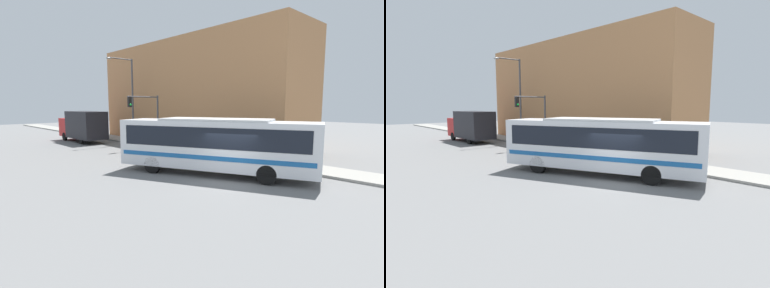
% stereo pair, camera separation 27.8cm
% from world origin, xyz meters
% --- Properties ---
extents(ground_plane, '(120.00, 120.00, 0.00)m').
position_xyz_m(ground_plane, '(0.00, 0.00, 0.00)').
color(ground_plane, slate).
extents(sidewalk, '(2.61, 70.00, 0.15)m').
position_xyz_m(sidewalk, '(5.81, 20.00, 0.08)').
color(sidewalk, gray).
rests_on(sidewalk, ground_plane).
extents(building_facade, '(6.00, 24.76, 10.37)m').
position_xyz_m(building_facade, '(10.11, 13.38, 5.18)').
color(building_facade, '#B27A4C').
rests_on(building_facade, ground_plane).
extents(city_bus, '(6.76, 11.35, 3.20)m').
position_xyz_m(city_bus, '(0.79, 1.70, 1.85)').
color(city_bus, silver).
rests_on(city_bus, ground_plane).
extents(delivery_truck, '(2.38, 7.37, 3.28)m').
position_xyz_m(delivery_truck, '(1.87, 21.78, 1.77)').
color(delivery_truck, black).
rests_on(delivery_truck, ground_plane).
extents(fire_hydrant, '(0.26, 0.36, 0.76)m').
position_xyz_m(fire_hydrant, '(5.10, 2.47, 0.53)').
color(fire_hydrant, '#999999').
rests_on(fire_hydrant, sidewalk).
extents(traffic_light_pole, '(3.28, 0.35, 4.67)m').
position_xyz_m(traffic_light_pole, '(4.05, 12.96, 3.40)').
color(traffic_light_pole, '#47474C').
rests_on(traffic_light_pole, sidewalk).
extents(parking_meter, '(0.14, 0.14, 1.23)m').
position_xyz_m(parking_meter, '(5.10, 9.78, 0.99)').
color(parking_meter, '#47474C').
rests_on(parking_meter, sidewalk).
extents(street_lamp, '(2.95, 0.28, 8.44)m').
position_xyz_m(street_lamp, '(4.99, 17.33, 5.12)').
color(street_lamp, '#47474C').
rests_on(street_lamp, sidewalk).
extents(pedestrian_near_corner, '(0.34, 0.34, 1.82)m').
position_xyz_m(pedestrian_near_corner, '(5.71, 10.81, 1.09)').
color(pedestrian_near_corner, '#23283D').
rests_on(pedestrian_near_corner, sidewalk).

